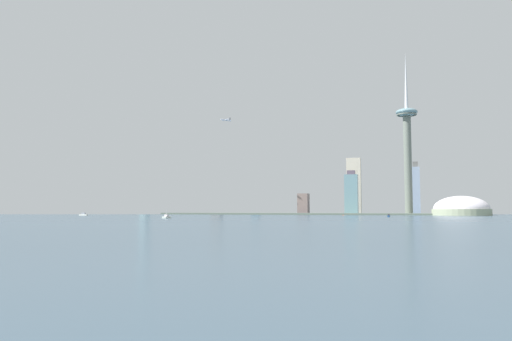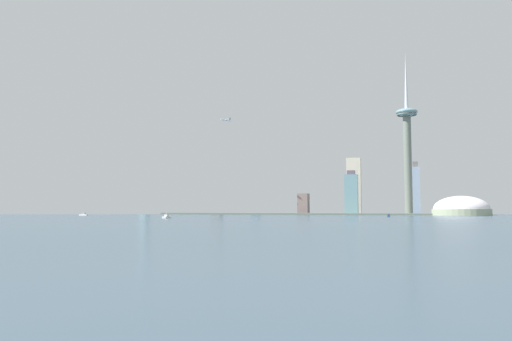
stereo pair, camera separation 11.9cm
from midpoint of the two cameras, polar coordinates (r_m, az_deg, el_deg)
name	(u,v)px [view 2 (the right image)]	position (r m, az deg, el deg)	size (l,w,h in m)	color
ground_plane	(97,221)	(492.10, -17.92, -5.59)	(6000.00, 6000.00, 0.00)	#384D5C
waterfront_pier	(258,214)	(965.70, 0.25, -5.01)	(798.24, 44.67, 3.22)	slate
observation_tower	(407,138)	(960.06, 17.07, 3.63)	(39.64, 39.64, 305.34)	slate
stadium_dome	(461,210)	(915.19, 22.62, -4.20)	(96.04, 96.04, 44.76)	#9CA585
skyscraper_0	(416,190)	(1036.65, 17.97, -2.11)	(16.52, 16.13, 105.42)	#90A2BC
skyscraper_1	(217,199)	(1054.90, -4.54, -3.28)	(21.86, 16.91, 64.49)	gray
skyscraper_2	(256,204)	(1018.48, -0.03, -3.90)	(15.29, 16.14, 41.54)	slate
skyscraper_3	(354,186)	(999.49, 11.24, -1.78)	(27.99, 12.67, 112.24)	beige
skyscraper_4	(351,194)	(956.00, 10.95, -2.66)	(24.69, 17.43, 84.11)	#6A8F98
skyscraper_5	(145,182)	(1107.11, -12.69, -1.26)	(15.47, 20.87, 140.88)	#A4C3C6
skyscraper_6	(303,204)	(996.21, 5.50, -3.87)	(20.83, 22.69, 41.69)	slate
boat_0	(84,214)	(877.57, -19.28, -4.82)	(14.55, 5.30, 5.10)	white
boat_1	(167,217)	(618.28, -10.28, -5.28)	(5.42, 14.71, 10.83)	white
boat_2	(389,216)	(716.04, 15.07, -5.08)	(3.37, 7.97, 4.15)	navy
channel_buoy_0	(343,215)	(842.83, 10.04, -5.07)	(1.49, 1.49, 2.21)	#E54C19
airplane	(226,120)	(977.28, -3.49, 5.84)	(21.31, 22.38, 7.19)	silver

